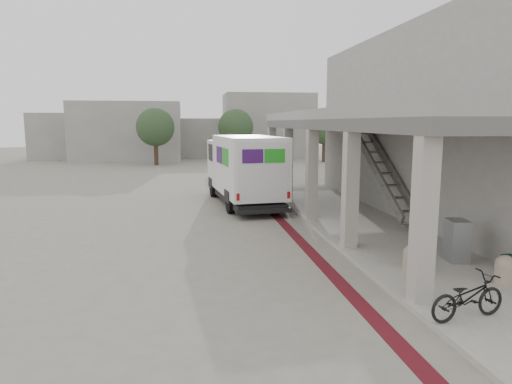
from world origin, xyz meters
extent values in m
plane|color=slate|center=(0.00, 0.00, 0.00)|extent=(120.00, 120.00, 0.00)
cube|color=#511017|center=(1.00, 2.00, 0.01)|extent=(0.35, 40.00, 0.01)
cube|color=gray|center=(4.00, 0.00, 0.06)|extent=(4.40, 28.00, 0.12)
cube|color=gray|center=(7.35, 4.50, 3.50)|extent=(4.30, 17.00, 7.00)
cube|color=#5B5855|center=(3.60, 4.50, 3.50)|extent=(3.40, 16.90, 0.35)
cube|color=gray|center=(3.60, 4.50, 3.85)|extent=(3.40, 16.90, 0.35)
cube|color=gray|center=(-8.00, 34.00, 2.75)|extent=(10.00, 6.00, 5.50)
cube|color=gray|center=(-1.00, 38.00, 2.00)|extent=(8.00, 6.00, 4.00)
cube|color=gray|center=(6.00, 36.00, 3.25)|extent=(9.00, 6.00, 6.50)
cube|color=gray|center=(-14.00, 37.00, 2.25)|extent=(7.00, 5.00, 4.50)
cylinder|color=#38281C|center=(-5.00, 28.00, 1.20)|extent=(0.36, 0.36, 2.40)
sphere|color=#233820|center=(-5.00, 28.00, 3.20)|extent=(3.20, 3.20, 3.20)
cylinder|color=#38281C|center=(2.00, 30.00, 1.20)|extent=(0.36, 0.36, 2.40)
sphere|color=#233820|center=(2.00, 30.00, 3.20)|extent=(3.20, 3.20, 3.20)
cylinder|color=#38281C|center=(10.00, 29.00, 1.20)|extent=(0.36, 0.36, 2.40)
sphere|color=#233820|center=(10.00, 29.00, 3.20)|extent=(3.20, 3.20, 3.20)
cube|color=black|center=(0.08, 8.23, 0.37)|extent=(2.61, 6.64, 0.28)
cube|color=silver|center=(0.16, 7.40, 1.80)|extent=(2.71, 5.02, 2.41)
cube|color=silver|center=(-0.17, 10.57, 1.67)|extent=(2.39, 1.98, 2.13)
cube|color=silver|center=(-0.27, 11.54, 0.88)|extent=(2.08, 0.76, 0.74)
cube|color=black|center=(-0.25, 11.31, 2.17)|extent=(2.07, 0.66, 0.97)
cube|color=black|center=(0.42, 4.91, 0.32)|extent=(2.14, 0.45, 0.17)
cube|color=#3D135A|center=(-1.01, 7.92, 2.22)|extent=(0.15, 1.29, 0.69)
cube|color=#219520|center=(-0.87, 6.54, 2.22)|extent=(0.15, 1.29, 0.69)
cube|color=#3D135A|center=(0.00, 4.93, 2.36)|extent=(0.79, 0.11, 0.51)
cube|color=#219520|center=(0.83, 5.02, 2.36)|extent=(0.79, 0.11, 0.51)
cylinder|color=black|center=(-1.14, 10.52, 0.42)|extent=(0.34, 0.86, 0.83)
cylinder|color=black|center=(0.79, 10.72, 0.42)|extent=(0.34, 0.86, 0.83)
cylinder|color=black|center=(-0.70, 6.28, 0.42)|extent=(0.34, 0.86, 0.83)
cylinder|color=black|center=(1.24, 6.49, 0.42)|extent=(0.34, 0.86, 0.83)
cube|color=slate|center=(5.12, -2.11, 0.29)|extent=(0.34, 0.11, 0.34)
cylinder|color=gray|center=(4.38, -2.90, 0.33)|extent=(0.42, 0.42, 0.42)
sphere|color=gray|center=(4.38, -2.90, 0.54)|extent=(0.42, 0.42, 0.42)
cylinder|color=gray|center=(2.86, -1.68, 0.32)|extent=(0.39, 0.39, 0.39)
sphere|color=gray|center=(2.86, -1.68, 0.51)|extent=(0.39, 0.39, 0.39)
cube|color=gray|center=(4.30, -1.21, 0.64)|extent=(0.56, 0.69, 1.05)
imported|color=black|center=(2.50, -4.43, 0.53)|extent=(1.63, 0.83, 0.82)
camera|label=1|loc=(-2.32, -11.45, 3.56)|focal=32.00mm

